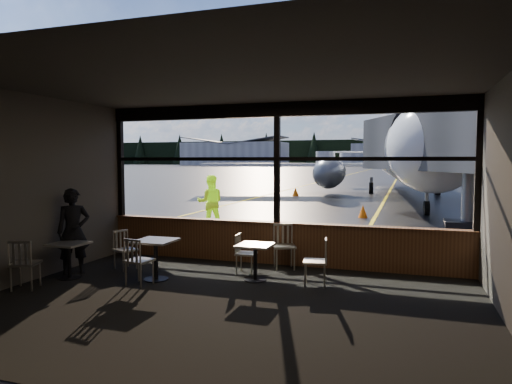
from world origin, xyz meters
The scene contains 32 objects.
ground_plane centered at (0.00, 120.00, 0.00)m, with size 520.00×520.00×0.00m, color black.
carpet_floor centered at (0.00, -3.00, 0.01)m, with size 8.00×6.00×0.01m, color black.
ceiling centered at (0.00, -3.00, 3.50)m, with size 8.00×6.00×0.04m, color #38332D.
wall_left centered at (-4.00, -3.00, 1.75)m, with size 0.04×6.00×3.50m, color #4E473E.
wall_back centered at (0.00, -6.00, 1.75)m, with size 8.00×0.04×3.50m, color #4E473E.
window_sill centered at (0.00, 0.00, 0.45)m, with size 8.00×0.28×0.90m, color #58311A.
window_header centered at (0.00, 0.00, 3.35)m, with size 8.00×0.18×0.30m, color black.
mullion_left centered at (-3.95, 0.00, 2.20)m, with size 0.12×0.12×2.60m, color black.
mullion_centre centered at (0.00, 0.00, 2.20)m, with size 0.12×0.12×2.60m, color black.
mullion_right centered at (3.95, 0.00, 2.20)m, with size 0.12×0.12×2.60m, color black.
window_transom centered at (0.00, 0.00, 2.30)m, with size 8.00×0.10×0.08m, color black.
airliner centered at (2.57, 21.76, 5.10)m, with size 27.83×33.39×10.20m, color white, non-canonical shape.
jet_bridge centered at (3.60, 5.50, 2.27)m, with size 8.52×10.41×4.54m, color #2D2E30, non-canonical shape.
cafe_table_near centered at (-0.01, -1.46, 0.35)m, with size 0.64×0.64×0.70m, color #A6A299, non-canonical shape.
cafe_table_mid centered at (-1.81, -2.02, 0.39)m, with size 0.70×0.70×0.77m, color gray, non-canonical shape.
cafe_table_left centered at (-3.45, -2.44, 0.35)m, with size 0.63×0.63×0.69m, color #ACA79E, non-canonical shape.
chair_near_e centered at (1.13, -1.46, 0.44)m, with size 0.48×0.48×0.88m, color #ABA59A, non-canonical shape.
chair_near_w centered at (-0.34, -1.03, 0.40)m, with size 0.44×0.44×0.80m, color beige, non-canonical shape.
chair_near_n centered at (0.27, -0.40, 0.47)m, with size 0.51×0.51×0.94m, color beige, non-canonical shape.
chair_mid_s centered at (-1.91, -2.41, 0.44)m, with size 0.48×0.48×0.88m, color #B6B1A4, non-canonical shape.
chair_mid_w centered at (-2.85, -1.47, 0.41)m, with size 0.45×0.45×0.82m, color #B5B0A3, non-canonical shape.
chair_left_s centered at (-3.67, -3.27, 0.45)m, with size 0.49×0.49×0.90m, color #B6B2A5, non-canonical shape.
passenger centered at (-3.62, -2.09, 0.86)m, with size 0.63×0.41×1.71m, color black.
ground_crew centered at (-3.45, 4.20, 0.89)m, with size 0.87×0.68×1.79m, color #BFF219.
cone_nose centered at (1.05, 8.86, 0.26)m, with size 0.37×0.37×0.52m, color #F96607.
cone_wing centered at (-4.03, 18.73, 0.28)m, with size 0.40×0.40×0.56m, color orange.
hangar_left centered at (-70.00, 180.00, 5.50)m, with size 45.00×18.00×11.00m, color silver, non-canonical shape.
hangar_mid centered at (0.00, 185.00, 5.00)m, with size 38.00×15.00×10.00m, color silver, non-canonical shape.
fuel_tank_a centered at (-30.00, 182.00, 3.00)m, with size 8.00×8.00×6.00m, color silver.
fuel_tank_b centered at (-20.00, 182.00, 3.00)m, with size 8.00×8.00×6.00m, color silver.
fuel_tank_c centered at (-10.00, 182.00, 3.00)m, with size 8.00×8.00×6.00m, color silver.
treeline centered at (0.00, 210.00, 6.00)m, with size 360.00×3.00×12.00m, color black.
Camera 1 is at (2.66, -9.49, 2.27)m, focal length 32.00 mm.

